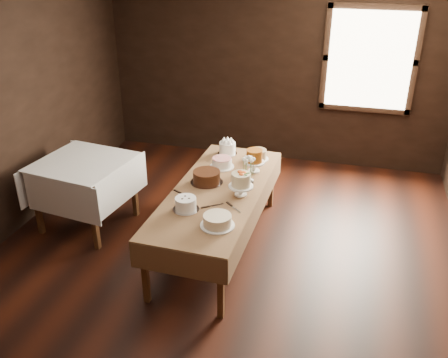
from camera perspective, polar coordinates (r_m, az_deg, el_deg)
floor at (r=5.17m, az=-0.59°, el=-10.44°), size 5.00×6.00×0.01m
wall_back at (r=7.26m, az=5.98°, el=12.80°), size 5.00×0.02×2.80m
window at (r=7.07m, az=16.68°, el=13.15°), size 1.10×0.05×1.30m
display_table at (r=5.16m, az=-0.73°, el=-1.76°), size 0.97×2.33×0.71m
side_table at (r=5.79m, az=-16.13°, el=1.10°), size 1.09×1.09×0.82m
cake_meringue at (r=5.95m, az=0.40°, el=3.58°), size 0.24×0.24×0.15m
cake_speckled at (r=5.83m, az=3.98°, el=2.84°), size 0.26×0.26×0.12m
cake_lattice at (r=5.61m, az=-0.24°, el=1.87°), size 0.28×0.28×0.11m
cake_caramel at (r=5.49m, az=3.55°, el=1.99°), size 0.25×0.25×0.28m
cake_chocolate at (r=5.25m, az=-2.05°, el=0.19°), size 0.40×0.40×0.14m
cake_flowers at (r=4.97m, az=1.99°, el=-0.76°), size 0.27×0.27×0.26m
cake_swirl at (r=4.74m, az=-4.49°, el=-2.98°), size 0.26×0.26×0.13m
cake_cream at (r=4.48m, az=-0.78°, el=-4.93°), size 0.37×0.37×0.11m
cake_server_a at (r=4.84m, az=-0.88°, el=-3.06°), size 0.21×0.16×0.01m
cake_server_b at (r=4.77m, az=1.42°, el=-3.56°), size 0.20×0.18×0.01m
cake_server_d at (r=5.32m, az=2.97°, el=-0.20°), size 0.14×0.22×0.01m
cake_server_e at (r=5.03m, az=-4.62°, el=-1.90°), size 0.22×0.14×0.01m
flower_vase at (r=5.19m, az=2.84°, el=-0.15°), size 0.17×0.17×0.13m
flower_bouquet at (r=5.11m, az=2.88°, el=1.69°), size 0.14×0.14×0.20m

